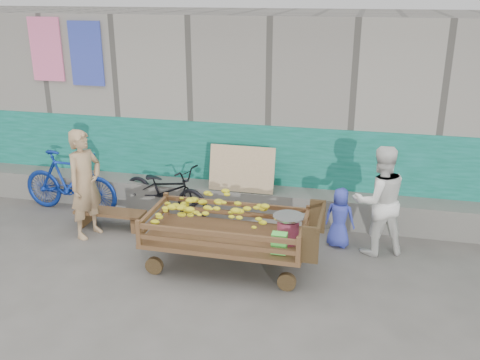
% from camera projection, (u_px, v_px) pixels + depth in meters
% --- Properties ---
extents(ground, '(80.00, 80.00, 0.00)m').
position_uv_depth(ground, '(175.00, 288.00, 6.37)').
color(ground, '#52504A').
rests_on(ground, ground).
extents(building_wall, '(12.00, 3.50, 3.00)m').
position_uv_depth(building_wall, '(249.00, 101.00, 9.58)').
color(building_wall, gray).
rests_on(building_wall, ground).
extents(banana_cart, '(2.19, 1.00, 0.94)m').
position_uv_depth(banana_cart, '(223.00, 222.00, 6.65)').
color(banana_cart, brown).
rests_on(banana_cart, ground).
extents(bench, '(1.05, 0.31, 0.26)m').
position_uv_depth(bench, '(110.00, 215.00, 7.95)').
color(bench, brown).
rests_on(bench, ground).
extents(vendor_man, '(0.53, 0.66, 1.57)m').
position_uv_depth(vendor_man, '(85.00, 184.00, 7.50)').
color(vendor_man, tan).
rests_on(vendor_man, ground).
extents(woman, '(0.88, 0.79, 1.50)m').
position_uv_depth(woman, '(379.00, 200.00, 7.01)').
color(woman, white).
rests_on(woman, ground).
extents(child, '(0.46, 0.36, 0.85)m').
position_uv_depth(child, '(340.00, 218.00, 7.29)').
color(child, '#3541B4').
rests_on(child, ground).
extents(bicycle_dark, '(1.69, 1.02, 0.84)m').
position_uv_depth(bicycle_dark, '(165.00, 190.00, 8.30)').
color(bicycle_dark, black).
rests_on(bicycle_dark, ground).
extents(bicycle_blue, '(1.68, 0.58, 0.99)m').
position_uv_depth(bicycle_blue, '(70.00, 182.00, 8.42)').
color(bicycle_blue, navy).
rests_on(bicycle_blue, ground).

